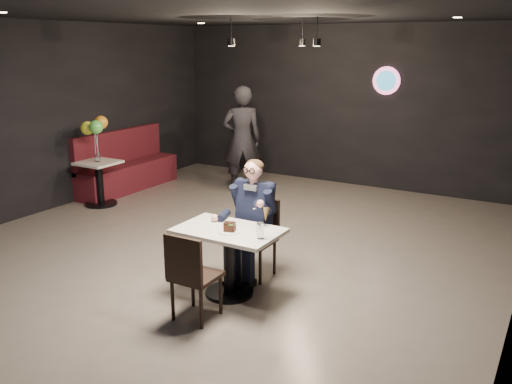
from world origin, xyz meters
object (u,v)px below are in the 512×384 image
Objects in this scene: main_table at (229,262)px; seated_man at (255,218)px; sundae_glass at (260,231)px; chair_near at (196,274)px; booth_bench at (127,161)px; side_table at (100,183)px; chair_far at (255,239)px; passerby at (242,140)px; balloon_vase at (98,158)px.

main_table is 0.76× the size of seated_man.
sundae_glass reaches higher than main_table.
seated_man is (0.00, 1.14, 0.26)m from chair_near.
booth_bench reaches higher than sundae_glass.
side_table is (-4.16, 1.84, -0.45)m from sundae_glass.
side_table is at bearing 156.19° from sundae_glass.
main_table is 1.20× the size of chair_far.
booth_bench is (-4.03, 3.35, 0.09)m from chair_near.
main_table is 4.32m from passerby.
passerby is (1.61, 1.95, 0.15)m from balloon_vase.
booth_bench is at bearing 151.23° from seated_man.
passerby is at bearing 50.41° from side_table.
booth_bench is at bearing 106.70° from side_table.
chair_far is at bearing -18.01° from side_table.
seated_man is at bearing -18.01° from side_table.
passerby is (1.61, 1.95, 0.59)m from side_table.
seated_man is at bearing 124.61° from sundae_glass.
booth_bench is at bearing -9.00° from passerby.
chair_far is at bearing 88.97° from chair_near.
chair_near is 1.17m from seated_man.
booth_bench reaches higher than chair_far.
passerby is at bearing 50.41° from balloon_vase.
chair_far reaches higher than side_table.
sundae_glass is (0.43, -0.62, 0.11)m from seated_man.
seated_man is at bearing -18.01° from balloon_vase.
chair_far is 3.84m from passerby.
chair_far reaches higher than balloon_vase.
chair_near is 5.24m from booth_bench.
passerby is at bearing 123.80° from chair_far.
booth_bench is at bearing 106.70° from balloon_vase.
seated_man reaches higher than balloon_vase.
sundae_glass is 4.57m from passerby.
passerby reaches higher than chair_near.
booth_bench is (-4.03, 2.21, -0.17)m from seated_man.
sundae_glass is at bearing -32.45° from booth_bench.
main_table is at bearing 84.28° from passerby.
seated_man is at bearing 90.00° from chair_far.
main_table is 6.78× the size of sundae_glass.
main_table is 4.13m from side_table.
sundae_glass is 5.29m from booth_bench.
main_table is 0.57× the size of passerby.
chair_near is at bearing -129.74° from sundae_glass.
passerby reaches higher than sundae_glass.
main_table is 0.50× the size of booth_bench.
seated_man is at bearing 88.97° from chair_near.
passerby reaches higher than chair_far.
side_table is at bearing 154.71° from main_table.
main_table is 0.63m from sundae_glass.
chair_near is at bearing -90.00° from main_table.
chair_near is 5.67× the size of sundae_glass.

